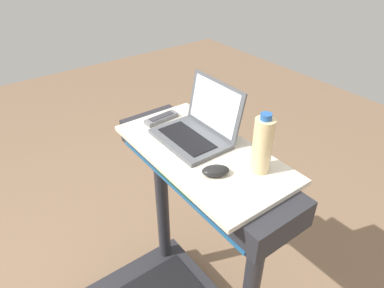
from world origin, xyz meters
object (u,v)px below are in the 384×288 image
Objects in this scene: computer_mouse at (216,171)px; water_bottle at (262,145)px; tv_remote at (161,118)px; laptop at (198,128)px.

computer_mouse is 0.43× the size of water_bottle.
computer_mouse is 0.61× the size of tv_remote.
laptop is 0.26m from computer_mouse.
laptop reaches higher than tv_remote.
water_bottle reaches higher than laptop.
computer_mouse is at bearing -7.16° from tv_remote.
computer_mouse is 0.19m from water_bottle.
tv_remote is at bearing -170.17° from water_bottle.
water_bottle is (0.31, 0.05, 0.06)m from laptop.
laptop reaches higher than computer_mouse.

